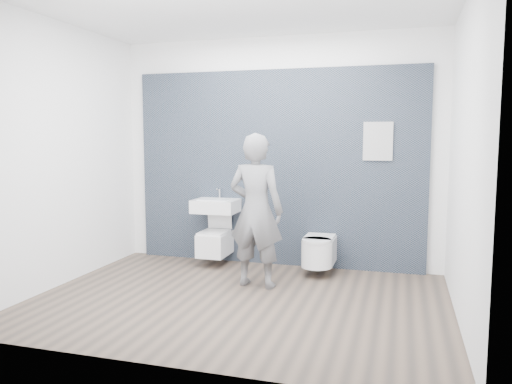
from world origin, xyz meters
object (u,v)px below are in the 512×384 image
(toilet_square, at_px, (215,242))
(visitor, at_px, (256,211))
(toilet_rounded, at_px, (318,251))
(washbasin, at_px, (216,206))

(toilet_square, relative_size, visitor, 0.40)
(visitor, bearing_deg, toilet_rounded, -126.15)
(visitor, bearing_deg, washbasin, -39.87)
(washbasin, relative_size, toilet_square, 0.82)
(washbasin, height_order, toilet_rounded, washbasin)
(washbasin, xyz_separation_m, toilet_square, (0.00, -0.03, -0.45))
(toilet_square, bearing_deg, visitor, -43.71)
(washbasin, xyz_separation_m, visitor, (0.74, -0.74, 0.07))
(toilet_square, distance_m, visitor, 1.15)
(toilet_square, relative_size, toilet_rounded, 1.10)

